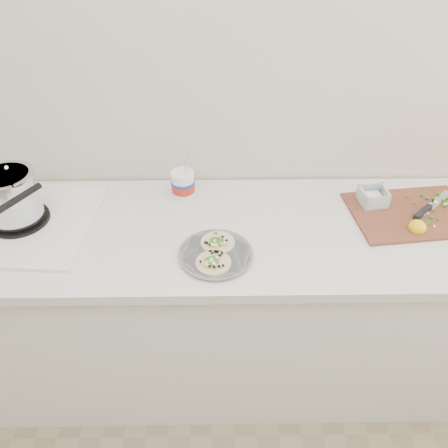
{
  "coord_description": "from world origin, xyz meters",
  "views": [
    {
      "loc": [
        0.14,
        0.16,
        1.93
      ],
      "look_at": [
        0.15,
        1.36,
        0.96
      ],
      "focal_mm": 35.0,
      "sensor_mm": 36.0,
      "label": 1
    }
  ],
  "objects_px": {
    "stove": "(14,205)",
    "cutboard": "(409,210)",
    "taco_plate": "(216,252)",
    "tub": "(184,182)"
  },
  "relations": [
    {
      "from": "tub",
      "to": "cutboard",
      "type": "bearing_deg",
      "value": -8.46
    },
    {
      "from": "stove",
      "to": "cutboard",
      "type": "distance_m",
      "value": 1.48
    },
    {
      "from": "tub",
      "to": "cutboard",
      "type": "relative_size",
      "value": 0.43
    },
    {
      "from": "cutboard",
      "to": "stove",
      "type": "bearing_deg",
      "value": 175.31
    },
    {
      "from": "stove",
      "to": "tub",
      "type": "bearing_deg",
      "value": 20.09
    },
    {
      "from": "cutboard",
      "to": "tub",
      "type": "bearing_deg",
      "value": 165.13
    },
    {
      "from": "stove",
      "to": "cutboard",
      "type": "bearing_deg",
      "value": 5.69
    },
    {
      "from": "taco_plate",
      "to": "tub",
      "type": "relative_size",
      "value": 1.22
    },
    {
      "from": "stove",
      "to": "taco_plate",
      "type": "height_order",
      "value": "stove"
    },
    {
      "from": "taco_plate",
      "to": "cutboard",
      "type": "bearing_deg",
      "value": 17.27
    }
  ]
}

